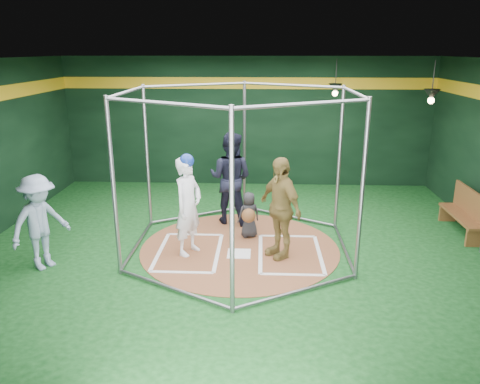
{
  "coord_description": "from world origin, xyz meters",
  "views": [
    {
      "loc": [
        0.39,
        -8.29,
        3.68
      ],
      "look_at": [
        0.0,
        0.1,
        1.1
      ],
      "focal_mm": 35.0,
      "sensor_mm": 36.0,
      "label": 1
    }
  ],
  "objects_px": {
    "dugout_bench": "(466,211)",
    "visitor_leopard": "(280,208)",
    "batter_figure": "(188,205)",
    "umpire": "(231,178)"
  },
  "relations": [
    {
      "from": "dugout_bench",
      "to": "visitor_leopard",
      "type": "bearing_deg",
      "value": -161.37
    },
    {
      "from": "batter_figure",
      "to": "visitor_leopard",
      "type": "xyz_separation_m",
      "value": [
        1.67,
        -0.05,
        -0.01
      ]
    },
    {
      "from": "batter_figure",
      "to": "visitor_leopard",
      "type": "relative_size",
      "value": 1.02
    },
    {
      "from": "batter_figure",
      "to": "dugout_bench",
      "type": "xyz_separation_m",
      "value": [
        5.55,
        1.26,
        -0.48
      ]
    },
    {
      "from": "umpire",
      "to": "dugout_bench",
      "type": "xyz_separation_m",
      "value": [
        4.89,
        -0.41,
        -0.53
      ]
    },
    {
      "from": "visitor_leopard",
      "to": "dugout_bench",
      "type": "bearing_deg",
      "value": 73.7
    },
    {
      "from": "visitor_leopard",
      "to": "umpire",
      "type": "xyz_separation_m",
      "value": [
        -1.0,
        1.72,
        0.07
      ]
    },
    {
      "from": "batter_figure",
      "to": "dugout_bench",
      "type": "bearing_deg",
      "value": 12.8
    },
    {
      "from": "umpire",
      "to": "batter_figure",
      "type": "bearing_deg",
      "value": 85.12
    },
    {
      "from": "batter_figure",
      "to": "visitor_leopard",
      "type": "distance_m",
      "value": 1.67
    }
  ]
}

